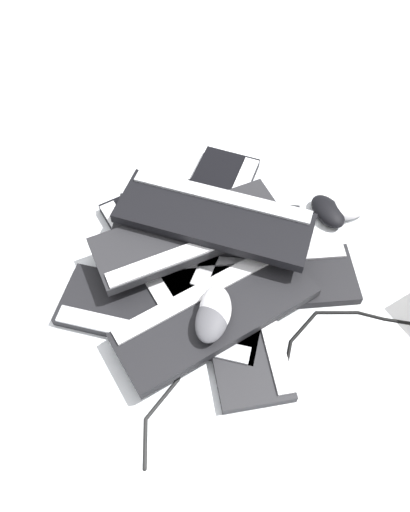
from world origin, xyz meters
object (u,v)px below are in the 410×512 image
at_px(keyboard_2, 160,315).
at_px(keyboard_3, 238,308).
at_px(mouse_1, 348,208).
at_px(keyboard_4, 259,279).
at_px(keyboard_0, 207,215).
at_px(keyboard_5, 206,227).
at_px(keyboard_6, 190,234).
at_px(keyboard_7, 214,217).
at_px(keyboard_8, 216,313).
at_px(mouse_3, 216,309).
at_px(keyboard_1, 165,259).
at_px(mouse_2, 212,319).
at_px(mouse_0, 328,211).

height_order(keyboard_2, keyboard_3, same).
bearing_deg(mouse_1, keyboard_4, 24.08).
height_order(keyboard_0, keyboard_5, keyboard_5).
bearing_deg(keyboard_5, mouse_1, -58.23).
xyz_separation_m(keyboard_2, keyboard_6, (0.19, -0.00, 0.06)).
xyz_separation_m(keyboard_4, keyboard_7, (0.07, 0.13, 0.09)).
bearing_deg(mouse_1, keyboard_7, -1.09).
relative_size(keyboard_4, keyboard_5, 1.00).
relative_size(keyboard_0, keyboard_8, 1.01).
height_order(keyboard_0, keyboard_8, keyboard_8).
bearing_deg(mouse_3, keyboard_4, 141.61).
bearing_deg(mouse_3, keyboard_6, -160.72).
height_order(keyboard_1, keyboard_4, same).
bearing_deg(keyboard_3, keyboard_8, 137.39).
bearing_deg(keyboard_2, mouse_2, -90.95).
relative_size(keyboard_2, mouse_1, 4.11).
bearing_deg(keyboard_3, keyboard_4, -13.74).
height_order(keyboard_7, mouse_3, keyboard_7).
bearing_deg(keyboard_5, mouse_3, -156.39).
height_order(keyboard_0, keyboard_1, same).
relative_size(keyboard_3, mouse_3, 4.16).
bearing_deg(keyboard_2, mouse_3, -80.15).
bearing_deg(keyboard_6, mouse_1, -53.39).
height_order(keyboard_1, keyboard_3, same).
distance_m(keyboard_6, mouse_3, 0.20).
distance_m(mouse_0, mouse_3, 0.42).
distance_m(keyboard_0, keyboard_3, 0.27).
height_order(keyboard_3, mouse_1, mouse_1).
bearing_deg(mouse_3, keyboard_7, -176.45).
bearing_deg(keyboard_8, keyboard_3, -42.61).
relative_size(mouse_2, mouse_3, 1.00).
distance_m(keyboard_5, keyboard_7, 0.06).
distance_m(keyboard_2, keyboard_7, 0.25).
height_order(keyboard_4, mouse_0, mouse_0).
relative_size(keyboard_0, keyboard_3, 0.97).
relative_size(mouse_0, mouse_2, 1.00).
relative_size(keyboard_4, mouse_1, 4.21).
distance_m(keyboard_3, mouse_1, 0.40).
bearing_deg(mouse_2, keyboard_5, 17.36).
bearing_deg(keyboard_5, mouse_2, -158.26).
xyz_separation_m(keyboard_6, keyboard_7, (0.04, -0.04, 0.03)).
relative_size(keyboard_2, mouse_0, 4.11).
bearing_deg(keyboard_8, mouse_3, -166.80).
bearing_deg(mouse_3, keyboard_1, -141.87).
height_order(keyboard_3, mouse_2, mouse_2).
xyz_separation_m(keyboard_3, mouse_2, (-0.08, 0.04, 0.07)).
distance_m(mouse_0, mouse_1, 0.05).
distance_m(keyboard_8, mouse_3, 0.04).
distance_m(keyboard_8, mouse_2, 0.05).
bearing_deg(keyboard_1, keyboard_5, -35.28).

